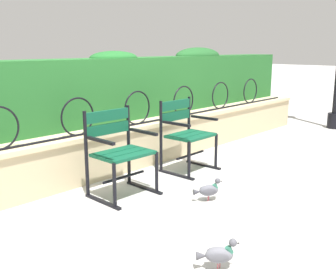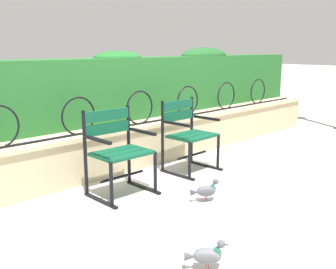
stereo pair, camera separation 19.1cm
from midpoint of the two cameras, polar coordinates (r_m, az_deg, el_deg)
name	(u,v)px [view 1 (the left image)]	position (r m, az deg, el deg)	size (l,w,h in m)	color
ground_plane	(172,184)	(4.43, -0.63, -7.10)	(60.00, 60.00, 0.00)	#B7B5AF
stone_wall	(122,147)	(4.94, -7.70, -1.85)	(8.12, 0.41, 0.54)	#C6B289
iron_arch_fence	(112,114)	(4.66, -9.19, 2.91)	(7.57, 0.02, 0.42)	black
hedge_row	(99,88)	(5.16, -10.87, 6.51)	(7.96, 0.50, 0.93)	#236028
park_chair_left	(118,150)	(4.06, -8.43, -2.19)	(0.60, 0.53, 0.87)	#0F4C33
park_chair_right	(186,133)	(4.83, 1.40, 0.24)	(0.58, 0.53, 0.86)	#0F4C33
pigeon_near_chairs	(208,190)	(3.95, 4.37, -7.88)	(0.26, 0.21, 0.22)	#5B5B66
pigeon_far_side	(218,254)	(2.82, 5.19, -16.65)	(0.23, 0.24, 0.22)	slate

